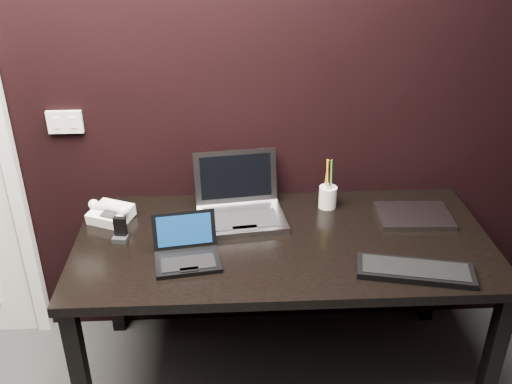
{
  "coord_description": "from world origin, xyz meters",
  "views": [
    {
      "loc": [
        0.09,
        -0.56,
        2.01
      ],
      "look_at": [
        0.18,
        1.35,
        0.99
      ],
      "focal_mm": 40.0,
      "sensor_mm": 36.0,
      "label": 1
    }
  ],
  "objects_px": {
    "ext_keyboard": "(415,271)",
    "closed_laptop": "(414,216)",
    "desk": "(283,255)",
    "silver_laptop": "(240,207)",
    "mobile_phone": "(120,232)",
    "pen_cup": "(328,196)",
    "netbook": "(187,252)",
    "desk_phone": "(111,213)"
  },
  "relations": [
    {
      "from": "desk",
      "to": "desk_phone",
      "type": "distance_m",
      "value": 0.76
    },
    {
      "from": "desk",
      "to": "ext_keyboard",
      "type": "distance_m",
      "value": 0.54
    },
    {
      "from": "silver_laptop",
      "to": "closed_laptop",
      "type": "relative_size",
      "value": 1.25
    },
    {
      "from": "desk",
      "to": "mobile_phone",
      "type": "height_order",
      "value": "mobile_phone"
    },
    {
      "from": "silver_laptop",
      "to": "closed_laptop",
      "type": "height_order",
      "value": "silver_laptop"
    },
    {
      "from": "silver_laptop",
      "to": "pen_cup",
      "type": "distance_m",
      "value": 0.4
    },
    {
      "from": "silver_laptop",
      "to": "mobile_phone",
      "type": "distance_m",
      "value": 0.52
    },
    {
      "from": "desk",
      "to": "desk_phone",
      "type": "xyz_separation_m",
      "value": [
        -0.73,
        0.19,
        0.11
      ]
    },
    {
      "from": "netbook",
      "to": "desk",
      "type": "bearing_deg",
      "value": 18.05
    },
    {
      "from": "netbook",
      "to": "silver_laptop",
      "type": "height_order",
      "value": "silver_laptop"
    },
    {
      "from": "ext_keyboard",
      "to": "mobile_phone",
      "type": "height_order",
      "value": "mobile_phone"
    },
    {
      "from": "netbook",
      "to": "mobile_phone",
      "type": "bearing_deg",
      "value": 151.21
    },
    {
      "from": "desk",
      "to": "pen_cup",
      "type": "height_order",
      "value": "pen_cup"
    },
    {
      "from": "netbook",
      "to": "closed_laptop",
      "type": "height_order",
      "value": "netbook"
    },
    {
      "from": "ext_keyboard",
      "to": "desk_phone",
      "type": "bearing_deg",
      "value": 159.5
    },
    {
      "from": "silver_laptop",
      "to": "desk",
      "type": "bearing_deg",
      "value": -47.82
    },
    {
      "from": "closed_laptop",
      "to": "desk",
      "type": "bearing_deg",
      "value": -166.42
    },
    {
      "from": "desk_phone",
      "to": "netbook",
      "type": "bearing_deg",
      "value": -42.18
    },
    {
      "from": "desk",
      "to": "ext_keyboard",
      "type": "relative_size",
      "value": 3.78
    },
    {
      "from": "desk_phone",
      "to": "ext_keyboard",
      "type": "bearing_deg",
      "value": -20.5
    },
    {
      "from": "silver_laptop",
      "to": "closed_laptop",
      "type": "bearing_deg",
      "value": -3.73
    },
    {
      "from": "closed_laptop",
      "to": "pen_cup",
      "type": "height_order",
      "value": "pen_cup"
    },
    {
      "from": "desk",
      "to": "desk_phone",
      "type": "relative_size",
      "value": 8.19
    },
    {
      "from": "netbook",
      "to": "pen_cup",
      "type": "height_order",
      "value": "pen_cup"
    },
    {
      "from": "netbook",
      "to": "ext_keyboard",
      "type": "height_order",
      "value": "netbook"
    },
    {
      "from": "closed_laptop",
      "to": "desk_phone",
      "type": "bearing_deg",
      "value": 178.03
    },
    {
      "from": "pen_cup",
      "to": "closed_laptop",
      "type": "bearing_deg",
      "value": -18.03
    },
    {
      "from": "netbook",
      "to": "ext_keyboard",
      "type": "relative_size",
      "value": 0.62
    },
    {
      "from": "pen_cup",
      "to": "silver_laptop",
      "type": "bearing_deg",
      "value": -170.18
    },
    {
      "from": "ext_keyboard",
      "to": "netbook",
      "type": "bearing_deg",
      "value": 170.95
    },
    {
      "from": "closed_laptop",
      "to": "desk_phone",
      "type": "distance_m",
      "value": 1.32
    },
    {
      "from": "netbook",
      "to": "silver_laptop",
      "type": "xyz_separation_m",
      "value": [
        0.21,
        0.32,
        0.02
      ]
    },
    {
      "from": "netbook",
      "to": "desk_phone",
      "type": "distance_m",
      "value": 0.47
    },
    {
      "from": "mobile_phone",
      "to": "pen_cup",
      "type": "distance_m",
      "value": 0.92
    },
    {
      "from": "silver_laptop",
      "to": "desk_phone",
      "type": "height_order",
      "value": "silver_laptop"
    },
    {
      "from": "pen_cup",
      "to": "netbook",
      "type": "bearing_deg",
      "value": -147.7
    },
    {
      "from": "ext_keyboard",
      "to": "closed_laptop",
      "type": "distance_m",
      "value": 0.42
    },
    {
      "from": "mobile_phone",
      "to": "netbook",
      "type": "bearing_deg",
      "value": -28.79
    },
    {
      "from": "closed_laptop",
      "to": "pen_cup",
      "type": "relative_size",
      "value": 1.39
    },
    {
      "from": "netbook",
      "to": "pen_cup",
      "type": "relative_size",
      "value": 1.19
    },
    {
      "from": "desk_phone",
      "to": "pen_cup",
      "type": "distance_m",
      "value": 0.96
    },
    {
      "from": "desk",
      "to": "silver_laptop",
      "type": "bearing_deg",
      "value": 132.18
    }
  ]
}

